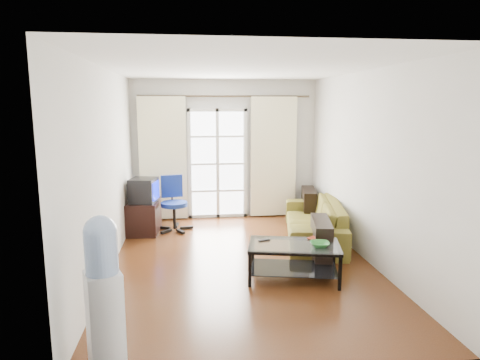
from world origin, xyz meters
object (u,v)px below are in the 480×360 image
water_cooler (104,291)px  task_chair (174,214)px  sofa (314,221)px  tv_stand (144,217)px  crt_tv (143,190)px  coffee_table (294,257)px

water_cooler → task_chair: bearing=62.5°
sofa → tv_stand: 2.94m
tv_stand → crt_tv: (0.00, -0.07, 0.49)m
task_chair → water_cooler: (-0.45, -4.10, 0.42)m
sofa → water_cooler: water_cooler is taller
tv_stand → task_chair: 0.53m
task_chair → coffee_table: bearing=-67.7°
task_chair → water_cooler: 4.14m
coffee_table → task_chair: (-1.58, 2.42, -0.01)m
coffee_table → task_chair: task_chair is taller
sofa → task_chair: task_chair is taller
sofa → coffee_table: sofa is taller
water_cooler → coffee_table: bearing=18.3°
coffee_table → water_cooler: (-2.03, -1.68, 0.40)m
sofa → water_cooler: (-2.77, -3.25, 0.38)m
sofa → tv_stand: bearing=-93.6°
coffee_table → task_chair: bearing=123.3°
sofa → crt_tv: size_ratio=4.39×
sofa → crt_tv: crt_tv is taller
task_chair → sofa: bearing=-31.1°
crt_tv → task_chair: crt_tv is taller
coffee_table → tv_stand: 3.15m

